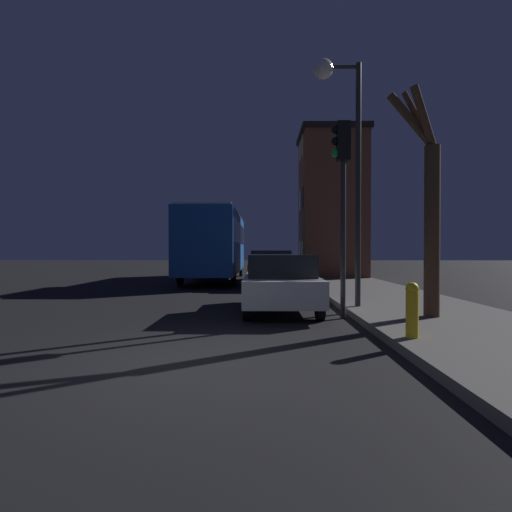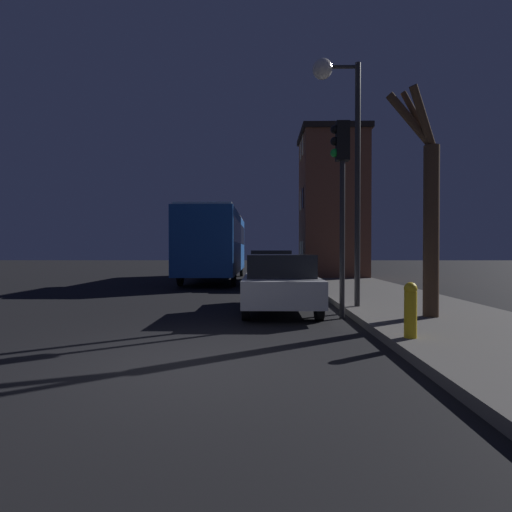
% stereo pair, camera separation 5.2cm
% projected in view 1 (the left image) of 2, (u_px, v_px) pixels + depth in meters
% --- Properties ---
extents(ground_plane, '(120.00, 120.00, 0.00)m').
position_uv_depth(ground_plane, '(185.00, 365.00, 5.46)').
color(ground_plane, black).
extents(brick_building, '(3.66, 3.90, 8.11)m').
position_uv_depth(brick_building, '(332.00, 204.00, 22.51)').
color(brick_building, brown).
rests_on(brick_building, sidewalk).
extents(streetlamp, '(1.22, 0.51, 6.29)m').
position_uv_depth(streetlamp, '(340.00, 123.00, 10.14)').
color(streetlamp, '#28282B').
rests_on(streetlamp, sidewalk).
extents(traffic_light, '(0.43, 0.24, 4.55)m').
position_uv_depth(traffic_light, '(342.00, 178.00, 9.20)').
color(traffic_light, '#28282B').
rests_on(traffic_light, ground).
extents(bare_tree, '(1.12, 0.73, 4.88)m').
position_uv_depth(bare_tree, '(429.00, 208.00, 8.56)').
color(bare_tree, '#473323').
rests_on(bare_tree, sidewalk).
extents(bus, '(2.60, 10.50, 3.57)m').
position_uv_depth(bus, '(215.00, 240.00, 21.19)').
color(bus, '#194793').
rests_on(bus, ground).
extents(car_near_lane, '(1.83, 4.08, 1.48)m').
position_uv_depth(car_near_lane, '(281.00, 282.00, 10.28)').
color(car_near_lane, '#B7BABF').
rests_on(car_near_lane, ground).
extents(car_mid_lane, '(1.89, 4.35, 1.58)m').
position_uv_depth(car_mid_lane, '(270.00, 268.00, 17.51)').
color(car_mid_lane, black).
rests_on(car_mid_lane, ground).
extents(fire_hydrant, '(0.21, 0.21, 0.91)m').
position_uv_depth(fire_hydrant, '(412.00, 309.00, 6.49)').
color(fire_hydrant, gold).
rests_on(fire_hydrant, sidewalk).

